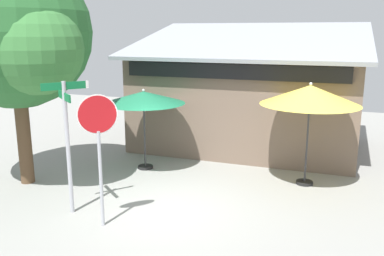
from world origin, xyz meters
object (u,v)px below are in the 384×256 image
object	(u,v)px
patio_umbrella_forest_green_left	(144,98)
patio_umbrella_mustard_center	(310,95)
street_sign_post	(67,133)
shade_tree	(17,35)
stop_sign	(99,135)

from	to	relation	value
patio_umbrella_forest_green_left	patio_umbrella_mustard_center	distance (m)	4.58
street_sign_post	shade_tree	xyz separation A→B (m)	(-2.12, 1.13, 2.05)
street_sign_post	stop_sign	distance (m)	1.06
patio_umbrella_mustard_center	shade_tree	distance (m)	7.45
stop_sign	patio_umbrella_forest_green_left	world-z (taller)	stop_sign
shade_tree	patio_umbrella_forest_green_left	bearing A→B (deg)	43.60
street_sign_post	patio_umbrella_mustard_center	distance (m)	5.98
patio_umbrella_mustard_center	shade_tree	xyz separation A→B (m)	(-6.87, -2.47, 1.50)
stop_sign	patio_umbrella_forest_green_left	bearing A→B (deg)	102.54
stop_sign	shade_tree	bearing A→B (deg)	154.97
patio_umbrella_forest_green_left	shade_tree	distance (m)	3.65
patio_umbrella_forest_green_left	patio_umbrella_mustard_center	size ratio (longest dim) A/B	0.88
patio_umbrella_mustard_center	shade_tree	world-z (taller)	shade_tree
street_sign_post	patio_umbrella_forest_green_left	xyz separation A→B (m)	(0.18, 3.32, 0.28)
street_sign_post	stop_sign	bearing A→B (deg)	-18.40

